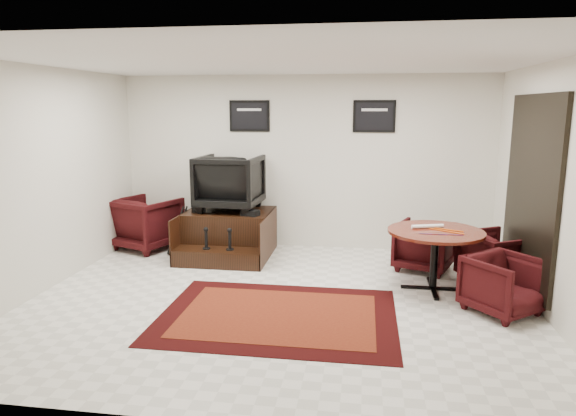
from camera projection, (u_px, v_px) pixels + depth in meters
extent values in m
plane|color=white|center=(280.00, 300.00, 6.20)|extent=(6.00, 6.00, 0.00)
cube|color=silver|center=(304.00, 163.00, 8.35)|extent=(6.00, 0.02, 2.80)
cube|color=silver|center=(219.00, 241.00, 3.50)|extent=(6.00, 0.02, 2.80)
cube|color=silver|center=(41.00, 180.00, 6.36)|extent=(0.02, 5.00, 2.80)
cube|color=silver|center=(555.00, 192.00, 5.49)|extent=(0.02, 5.00, 2.80)
cube|color=white|center=(279.00, 60.00, 5.66)|extent=(6.00, 5.00, 0.02)
cube|color=black|center=(531.00, 191.00, 6.20)|extent=(0.05, 1.90, 2.30)
cube|color=black|center=(530.00, 191.00, 6.20)|extent=(0.02, 1.72, 2.12)
cube|color=black|center=(530.00, 191.00, 6.20)|extent=(0.03, 0.05, 2.12)
cube|color=black|center=(249.00, 116.00, 8.32)|extent=(0.66, 0.03, 0.50)
cube|color=black|center=(249.00, 116.00, 8.30)|extent=(0.58, 0.01, 0.42)
cube|color=silver|center=(249.00, 110.00, 8.28)|extent=(0.40, 0.00, 0.04)
cube|color=black|center=(374.00, 116.00, 8.03)|extent=(0.66, 0.03, 0.50)
cube|color=black|center=(374.00, 116.00, 8.01)|extent=(0.58, 0.01, 0.42)
cube|color=silver|center=(374.00, 110.00, 7.99)|extent=(0.40, 0.00, 0.04)
cube|color=black|center=(278.00, 315.00, 5.74)|extent=(2.62, 1.97, 0.01)
cube|color=#55160C|center=(278.00, 315.00, 5.73)|extent=(2.15, 1.50, 0.01)
cube|color=black|center=(230.00, 232.00, 8.15)|extent=(1.33, 0.99, 0.69)
cube|color=black|center=(218.00, 258.00, 7.52)|extent=(1.33, 0.39, 0.25)
cube|color=black|center=(186.00, 233.00, 8.05)|extent=(0.02, 1.38, 0.69)
cube|color=black|center=(269.00, 236.00, 7.86)|extent=(0.02, 1.38, 0.69)
cylinder|color=black|center=(206.00, 248.00, 7.52)|extent=(0.11, 0.11, 0.02)
cylinder|color=black|center=(206.00, 240.00, 7.49)|extent=(0.04, 0.04, 0.24)
sphere|color=black|center=(206.00, 229.00, 7.46)|extent=(0.07, 0.07, 0.07)
cylinder|color=black|center=(230.00, 249.00, 7.47)|extent=(0.11, 0.11, 0.02)
cylinder|color=black|center=(230.00, 241.00, 7.44)|extent=(0.04, 0.04, 0.24)
sphere|color=black|center=(229.00, 230.00, 7.41)|extent=(0.07, 0.07, 0.07)
imported|color=black|center=(230.00, 180.00, 8.03)|extent=(0.98, 0.93, 0.97)
cube|color=black|center=(195.00, 208.00, 8.01)|extent=(0.18, 0.29, 0.10)
cube|color=black|center=(203.00, 208.00, 8.03)|extent=(0.18, 0.29, 0.10)
cube|color=black|center=(250.00, 213.00, 7.69)|extent=(0.29, 0.24, 0.09)
imported|color=black|center=(146.00, 220.00, 8.40)|extent=(1.16, 1.12, 0.94)
cylinder|color=#451109|center=(436.00, 232.00, 6.42)|extent=(1.19, 1.19, 0.04)
cylinder|color=black|center=(434.00, 260.00, 6.49)|extent=(0.10, 0.10, 0.70)
cube|color=black|center=(432.00, 288.00, 6.56)|extent=(0.80, 0.06, 0.03)
cube|color=black|center=(432.00, 288.00, 6.56)|extent=(0.06, 0.80, 0.03)
imported|color=black|center=(425.00, 244.00, 7.31)|extent=(0.94, 0.91, 0.76)
imported|color=black|center=(496.00, 255.00, 6.77)|extent=(0.95, 0.97, 0.75)
imported|color=black|center=(504.00, 282.00, 5.75)|extent=(0.97, 0.96, 0.73)
cylinder|color=white|center=(428.00, 226.00, 6.52)|extent=(0.42, 0.17, 0.05)
cylinder|color=#E35A0C|center=(447.00, 231.00, 6.35)|extent=(0.38, 0.25, 0.01)
cylinder|color=#E35A0C|center=(445.00, 229.00, 6.44)|extent=(0.41, 0.20, 0.01)
cylinder|color=#4C1933|center=(423.00, 234.00, 6.23)|extent=(0.10, 0.02, 0.01)
cylinder|color=#4C1933|center=(428.00, 234.00, 6.22)|extent=(0.10, 0.02, 0.01)
cylinder|color=#4C1933|center=(433.00, 234.00, 6.21)|extent=(0.10, 0.02, 0.01)
cylinder|color=#4C1933|center=(438.00, 234.00, 6.20)|extent=(0.10, 0.02, 0.01)
cylinder|color=#4C1933|center=(444.00, 234.00, 6.19)|extent=(0.10, 0.02, 0.01)
cylinder|color=#4C1933|center=(449.00, 235.00, 6.18)|extent=(0.10, 0.02, 0.01)
cylinder|color=#4C1933|center=(454.00, 235.00, 6.17)|extent=(0.10, 0.02, 0.01)
cylinder|color=#4C1933|center=(459.00, 235.00, 6.17)|extent=(0.10, 0.02, 0.01)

